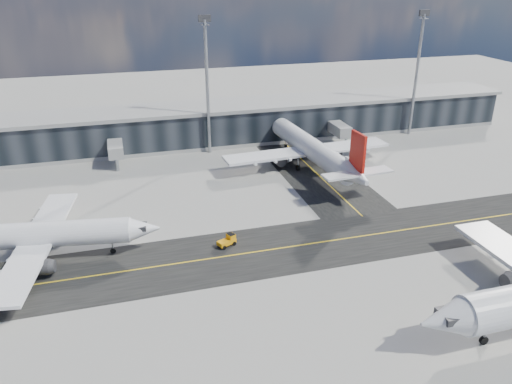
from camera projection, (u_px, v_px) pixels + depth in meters
ground at (278, 264)px, 68.52m from camera, size 300.00×300.00×0.00m
taxiway_lanes at (280, 225)px, 78.93m from camera, size 180.00×63.00×0.03m
terminal_concourse at (204, 126)px, 115.10m from camera, size 152.00×19.80×8.80m
floodlight_masts at (207, 82)px, 104.31m from camera, size 102.50×0.70×28.90m
airliner_af at (26, 236)px, 68.56m from camera, size 36.36×31.14×10.78m
airliner_redtail at (312, 149)px, 100.34m from camera, size 35.65×41.80×12.38m
baggage_tug at (228, 240)px, 72.90m from camera, size 3.01×2.29×1.70m
service_van at (281, 157)px, 105.76m from camera, size 4.65×5.01×1.31m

